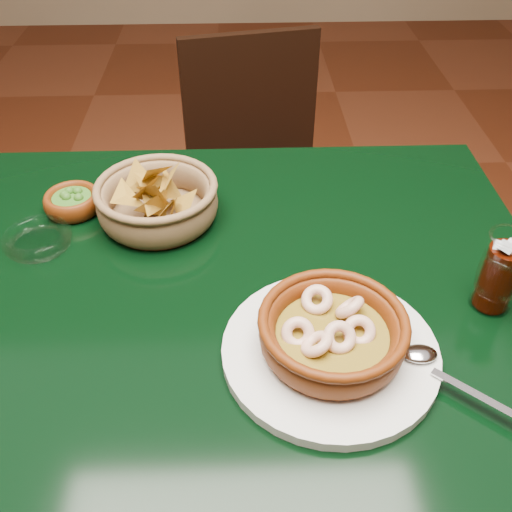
{
  "coord_description": "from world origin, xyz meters",
  "views": [
    {
      "loc": [
        0.12,
        -0.65,
        1.35
      ],
      "look_at": [
        0.14,
        -0.02,
        0.81
      ],
      "focal_mm": 40.0,
      "sensor_mm": 36.0,
      "label": 1
    }
  ],
  "objects_px": {
    "dining_chair": "(260,183)",
    "chip_basket": "(157,201)",
    "cola_drink": "(500,273)",
    "shrimp_plate": "(332,338)",
    "dining_table": "(171,323)"
  },
  "relations": [
    {
      "from": "dining_chair",
      "to": "chip_basket",
      "type": "bearing_deg",
      "value": -110.2
    },
    {
      "from": "dining_chair",
      "to": "cola_drink",
      "type": "relative_size",
      "value": 5.82
    },
    {
      "from": "shrimp_plate",
      "to": "chip_basket",
      "type": "distance_m",
      "value": 0.41
    },
    {
      "from": "dining_chair",
      "to": "cola_drink",
      "type": "distance_m",
      "value": 0.9
    },
    {
      "from": "shrimp_plate",
      "to": "cola_drink",
      "type": "relative_size",
      "value": 2.5
    },
    {
      "from": "dining_chair",
      "to": "shrimp_plate",
      "type": "height_order",
      "value": "dining_chair"
    },
    {
      "from": "dining_table",
      "to": "cola_drink",
      "type": "relative_size",
      "value": 8.24
    },
    {
      "from": "chip_basket",
      "to": "cola_drink",
      "type": "xyz_separation_m",
      "value": [
        0.51,
        -0.23,
        0.02
      ]
    },
    {
      "from": "dining_chair",
      "to": "chip_basket",
      "type": "height_order",
      "value": "chip_basket"
    },
    {
      "from": "shrimp_plate",
      "to": "chip_basket",
      "type": "xyz_separation_m",
      "value": [
        -0.26,
        0.32,
        0.0
      ]
    },
    {
      "from": "dining_chair",
      "to": "chip_basket",
      "type": "xyz_separation_m",
      "value": [
        -0.2,
        -0.54,
        0.32
      ]
    },
    {
      "from": "dining_table",
      "to": "chip_basket",
      "type": "xyz_separation_m",
      "value": [
        -0.02,
        0.16,
        0.14
      ]
    },
    {
      "from": "chip_basket",
      "to": "dining_chair",
      "type": "bearing_deg",
      "value": 69.8
    },
    {
      "from": "cola_drink",
      "to": "dining_table",
      "type": "bearing_deg",
      "value": 171.56
    },
    {
      "from": "chip_basket",
      "to": "cola_drink",
      "type": "bearing_deg",
      "value": -24.6
    }
  ]
}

